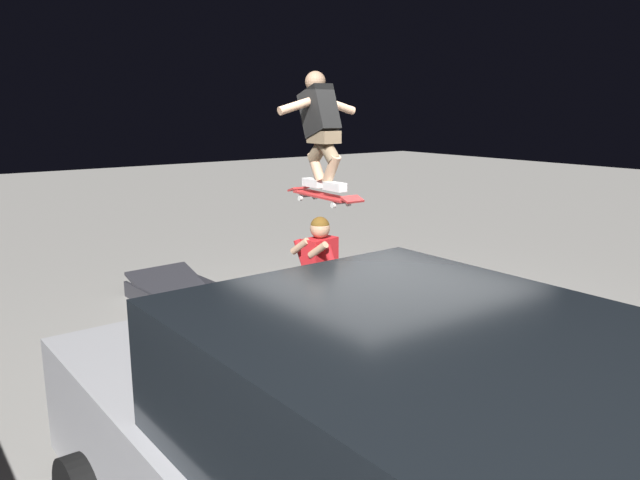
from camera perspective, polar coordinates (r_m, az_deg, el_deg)
ground_plane at (r=6.36m, az=5.61°, el=-9.21°), size 40.00×40.00×0.00m
ledge_box_main at (r=6.39m, az=3.41°, el=-6.98°), size 1.70×1.07×0.44m
person_sitting_on_ledge at (r=6.05m, az=-0.66°, el=-3.32°), size 0.60×0.78×1.28m
skateboard at (r=5.97m, az=0.35°, el=4.15°), size 1.03×0.23×0.13m
skater_airborne at (r=5.96m, az=0.04°, el=10.77°), size 0.62×0.89×1.12m
kicker_ramp at (r=7.71m, az=-13.18°, el=-5.08°), size 1.32×0.94×0.41m
trash_bin at (r=3.55m, az=8.36°, el=-19.46°), size 0.49×0.49×0.92m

